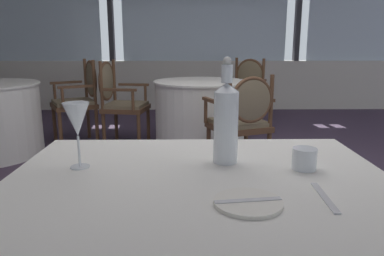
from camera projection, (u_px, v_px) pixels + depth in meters
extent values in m
plane|color=#47384C|center=(229.00, 207.00, 2.68)|extent=(13.95, 13.95, 0.00)
cube|color=silver|center=(204.00, 85.00, 6.50)|extent=(10.12, 0.12, 0.85)
cube|color=silver|center=(16.00, 12.00, 6.19)|extent=(2.79, 0.02, 1.62)
cube|color=silver|center=(205.00, 12.00, 6.24)|extent=(2.79, 0.02, 1.62)
cube|color=#333338|center=(110.00, 12.00, 6.20)|extent=(0.08, 0.14, 1.62)
cube|color=#333338|center=(298.00, 12.00, 6.24)|extent=(0.08, 0.14, 1.62)
cube|color=silver|center=(200.00, 188.00, 1.08)|extent=(1.20, 1.04, 0.02)
cylinder|color=silver|center=(248.00, 202.00, 0.95)|extent=(0.18, 0.18, 0.01)
cube|color=silver|center=(248.00, 201.00, 0.95)|extent=(0.18, 0.04, 0.00)
cube|color=silver|center=(325.00, 197.00, 0.99)|extent=(0.03, 0.20, 0.00)
cylinder|color=white|center=(226.00, 128.00, 1.26)|extent=(0.08, 0.08, 0.25)
cone|color=white|center=(227.00, 87.00, 1.23)|extent=(0.08, 0.08, 0.03)
cylinder|color=white|center=(227.00, 74.00, 1.22)|extent=(0.04, 0.04, 0.06)
sphere|color=silver|center=(227.00, 61.00, 1.21)|extent=(0.03, 0.03, 0.03)
cylinder|color=white|center=(80.00, 167.00, 1.23)|extent=(0.06, 0.06, 0.00)
cylinder|color=white|center=(79.00, 151.00, 1.22)|extent=(0.01, 0.01, 0.10)
cone|color=white|center=(77.00, 119.00, 1.20)|extent=(0.09, 0.09, 0.11)
cylinder|color=white|center=(304.00, 159.00, 1.21)|extent=(0.08, 0.08, 0.07)
cube|color=brown|center=(74.00, 106.00, 4.25)|extent=(0.62, 0.62, 0.05)
cube|color=#75664C|center=(74.00, 102.00, 4.24)|extent=(0.57, 0.57, 0.04)
cylinder|color=brown|center=(61.00, 131.00, 4.04)|extent=(0.04, 0.04, 0.43)
cylinder|color=brown|center=(55.00, 124.00, 4.38)|extent=(0.04, 0.04, 0.43)
cylinder|color=brown|center=(97.00, 127.00, 4.23)|extent=(0.04, 0.04, 0.43)
cylinder|color=brown|center=(88.00, 121.00, 4.57)|extent=(0.04, 0.04, 0.43)
cylinder|color=brown|center=(94.00, 83.00, 4.12)|extent=(0.04, 0.04, 0.50)
cylinder|color=brown|center=(86.00, 79.00, 4.46)|extent=(0.04, 0.04, 0.50)
ellipsoid|color=#75664C|center=(91.00, 79.00, 4.29)|extent=(0.23, 0.37, 0.42)
torus|color=brown|center=(91.00, 79.00, 4.29)|extent=(0.23, 0.39, 0.43)
cube|color=brown|center=(75.00, 87.00, 3.97)|extent=(0.34, 0.21, 0.03)
cylinder|color=brown|center=(63.00, 98.00, 3.93)|extent=(0.03, 0.03, 0.22)
cube|color=brown|center=(66.00, 82.00, 4.40)|extent=(0.34, 0.21, 0.03)
cylinder|color=brown|center=(55.00, 92.00, 4.36)|extent=(0.03, 0.03, 0.22)
cylinder|color=silver|center=(201.00, 82.00, 4.01)|extent=(1.03, 1.03, 0.02)
cylinder|color=silver|center=(201.00, 116.00, 4.09)|extent=(1.00, 1.00, 0.73)
cube|color=brown|center=(238.00, 127.00, 3.31)|extent=(0.59, 0.59, 0.05)
cube|color=#75664C|center=(238.00, 122.00, 3.30)|extent=(0.55, 0.55, 0.04)
cylinder|color=brown|center=(209.00, 147.00, 3.47)|extent=(0.04, 0.04, 0.40)
cylinder|color=brown|center=(246.00, 143.00, 3.61)|extent=(0.04, 0.04, 0.40)
cylinder|color=brown|center=(228.00, 160.00, 3.10)|extent=(0.04, 0.04, 0.40)
cylinder|color=brown|center=(269.00, 154.00, 3.25)|extent=(0.04, 0.04, 0.40)
cylinder|color=brown|center=(229.00, 104.00, 3.00)|extent=(0.04, 0.04, 0.45)
cylinder|color=brown|center=(271.00, 101.00, 3.14)|extent=(0.04, 0.04, 0.45)
ellipsoid|color=#75664C|center=(252.00, 100.00, 3.05)|extent=(0.38, 0.19, 0.38)
torus|color=brown|center=(252.00, 100.00, 3.05)|extent=(0.38, 0.17, 0.39)
cube|color=brown|center=(212.00, 101.00, 3.18)|extent=(0.17, 0.36, 0.03)
cylinder|color=brown|center=(206.00, 111.00, 3.33)|extent=(0.03, 0.03, 0.22)
cube|color=brown|center=(262.00, 98.00, 3.36)|extent=(0.17, 0.36, 0.03)
cylinder|color=brown|center=(254.00, 107.00, 3.51)|extent=(0.03, 0.03, 0.22)
cube|color=brown|center=(241.00, 99.00, 4.73)|extent=(0.65, 0.65, 0.05)
cube|color=#75664C|center=(241.00, 96.00, 4.72)|extent=(0.60, 0.60, 0.04)
cylinder|color=brown|center=(246.00, 122.00, 4.51)|extent=(0.04, 0.04, 0.43)
cylinder|color=brown|center=(219.00, 118.00, 4.75)|extent=(0.04, 0.04, 0.43)
cylinder|color=brown|center=(261.00, 117.00, 4.82)|extent=(0.04, 0.04, 0.43)
cylinder|color=brown|center=(235.00, 113.00, 5.06)|extent=(0.04, 0.04, 0.43)
cylinder|color=brown|center=(263.00, 78.00, 4.70)|extent=(0.04, 0.04, 0.49)
cylinder|color=brown|center=(236.00, 76.00, 4.94)|extent=(0.04, 0.04, 0.49)
ellipsoid|color=#75664C|center=(250.00, 75.00, 4.83)|extent=(0.34, 0.29, 0.41)
torus|color=brown|center=(250.00, 75.00, 4.83)|extent=(0.35, 0.29, 0.42)
cube|color=brown|center=(258.00, 81.00, 4.51)|extent=(0.26, 0.31, 0.03)
cylinder|color=brown|center=(252.00, 91.00, 4.43)|extent=(0.03, 0.03, 0.22)
cube|color=brown|center=(224.00, 79.00, 4.81)|extent=(0.26, 0.31, 0.03)
cylinder|color=brown|center=(218.00, 88.00, 4.73)|extent=(0.03, 0.03, 0.22)
cube|color=brown|center=(126.00, 108.00, 4.20)|extent=(0.53, 0.53, 0.05)
cube|color=#75664C|center=(126.00, 105.00, 4.19)|extent=(0.48, 0.48, 0.04)
cylinder|color=brown|center=(148.00, 125.00, 4.42)|extent=(0.04, 0.04, 0.40)
cylinder|color=brown|center=(139.00, 132.00, 4.03)|extent=(0.04, 0.04, 0.40)
cylinder|color=brown|center=(116.00, 124.00, 4.47)|extent=(0.04, 0.04, 0.40)
cylinder|color=brown|center=(104.00, 131.00, 4.09)|extent=(0.04, 0.04, 0.40)
cylinder|color=brown|center=(114.00, 82.00, 4.36)|extent=(0.04, 0.04, 0.52)
cylinder|color=brown|center=(101.00, 85.00, 3.97)|extent=(0.04, 0.04, 0.52)
ellipsoid|color=#75664C|center=(107.00, 81.00, 4.16)|extent=(0.11, 0.39, 0.43)
torus|color=brown|center=(107.00, 81.00, 4.16)|extent=(0.10, 0.44, 0.44)
cube|color=brown|center=(134.00, 85.00, 4.38)|extent=(0.37, 0.09, 0.03)
cylinder|color=brown|center=(145.00, 94.00, 4.39)|extent=(0.03, 0.03, 0.22)
cube|color=brown|center=(120.00, 90.00, 3.90)|extent=(0.37, 0.09, 0.03)
cylinder|color=brown|center=(133.00, 100.00, 3.91)|extent=(0.03, 0.03, 0.22)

